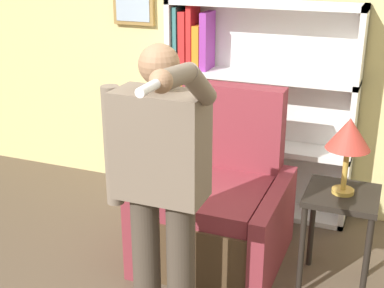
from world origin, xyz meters
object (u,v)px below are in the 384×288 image
Objects in this scene: armchair at (218,208)px; person_standing at (160,183)px; bookcase at (239,108)px; table_lamp at (349,136)px; side_table at (340,212)px.

person_standing is at bearing -90.13° from armchair.
bookcase reaches higher than table_lamp.
person_standing is at bearing -86.69° from bookcase.
person_standing is at bearing -135.17° from side_table.
armchair is 0.70× the size of person_standing.
bookcase is 3.54× the size of table_lamp.
armchair is 2.43× the size of table_lamp.
bookcase is at bearing 93.31° from person_standing.
person_standing reaches higher than table_lamp.
table_lamp is at bearing 180.00° from side_table.
table_lamp is (-0.00, 0.00, 0.48)m from side_table.
person_standing is 2.49× the size of side_table.
armchair is at bearing -82.72° from bookcase.
side_table is at bearing -43.87° from bookcase.
table_lamp is (0.90, -0.87, 0.18)m from bookcase.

